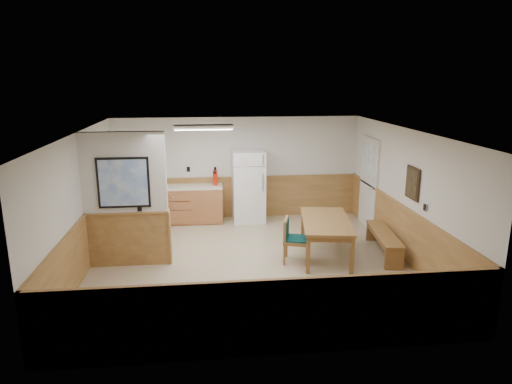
{
  "coord_description": "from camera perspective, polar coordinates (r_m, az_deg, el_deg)",
  "views": [
    {
      "loc": [
        -0.79,
        -8.03,
        3.43
      ],
      "look_at": [
        0.17,
        0.4,
        1.29
      ],
      "focal_mm": 32.0,
      "sensor_mm": 36.0,
      "label": 1
    }
  ],
  "objects": [
    {
      "name": "ground",
      "position": [
        8.77,
        -0.79,
        -8.85
      ],
      "size": [
        6.0,
        6.0,
        0.0
      ],
      "primitive_type": "plane",
      "color": "tan",
      "rests_on": "ground"
    },
    {
      "name": "wall_painting",
      "position": [
        8.8,
        18.97,
        1.06
      ],
      "size": [
        0.04,
        0.5,
        0.6
      ],
      "color": "#2F1F13",
      "rests_on": "right_wall"
    },
    {
      "name": "dining_bench",
      "position": [
        9.42,
        15.72,
        -5.5
      ],
      "size": [
        0.58,
        1.69,
        0.45
      ],
      "rotation": [
        0.0,
        0.0,
        -0.13
      ],
      "color": "olive",
      "rests_on": "ground"
    },
    {
      "name": "kitchen_window",
      "position": [
        11.25,
        -13.1,
        4.18
      ],
      "size": [
        0.8,
        0.04,
        1.0
      ],
      "color": "silver",
      "rests_on": "back_wall"
    },
    {
      "name": "fire_extinguisher",
      "position": [
        10.99,
        -5.11,
        1.85
      ],
      "size": [
        0.13,
        0.13,
        0.45
      ],
      "rotation": [
        0.0,
        0.0,
        0.23
      ],
      "color": "red",
      "rests_on": "kitchen_counter"
    },
    {
      "name": "left_wall",
      "position": [
        8.61,
        -21.11,
        -1.46
      ],
      "size": [
        0.02,
        6.0,
        2.5
      ],
      "primitive_type": "cube",
      "color": "silver",
      "rests_on": "ground"
    },
    {
      "name": "refrigerator",
      "position": [
        11.02,
        -0.95,
        0.72
      ],
      "size": [
        0.77,
        0.72,
        1.73
      ],
      "rotation": [
        0.0,
        0.0,
        0.01
      ],
      "color": "white",
      "rests_on": "ground"
    },
    {
      "name": "wainscot_left",
      "position": [
        8.83,
        -20.55,
        -6.16
      ],
      "size": [
        0.04,
        6.0,
        1.0
      ],
      "primitive_type": "cube",
      "color": "#B18047",
      "rests_on": "ground"
    },
    {
      "name": "back_wall",
      "position": [
        11.28,
        -2.34,
        3.01
      ],
      "size": [
        6.0,
        0.02,
        2.5
      ],
      "primitive_type": "cube",
      "color": "silver",
      "rests_on": "ground"
    },
    {
      "name": "right_wall",
      "position": [
        9.15,
        18.22,
        -0.34
      ],
      "size": [
        0.02,
        6.0,
        2.5
      ],
      "primitive_type": "cube",
      "color": "silver",
      "rests_on": "ground"
    },
    {
      "name": "dining_chair",
      "position": [
        8.7,
        4.5,
        -5.59
      ],
      "size": [
        0.76,
        0.61,
        0.85
      ],
      "rotation": [
        0.0,
        0.0,
        -0.27
      ],
      "color": "olive",
      "rests_on": "ground"
    },
    {
      "name": "soap_bottle",
      "position": [
        11.06,
        -13.84,
        1.11
      ],
      "size": [
        0.09,
        0.09,
        0.22
      ],
      "primitive_type": "cylinder",
      "rotation": [
        0.0,
        0.0,
        -0.31
      ],
      "color": "#18893A",
      "rests_on": "kitchen_counter"
    },
    {
      "name": "partition_wall",
      "position": [
        8.64,
        -15.97,
        -1.12
      ],
      "size": [
        1.5,
        0.2,
        2.5
      ],
      "color": "silver",
      "rests_on": "ground"
    },
    {
      "name": "fluorescent_fixture",
      "position": [
        9.39,
        -6.56,
        8.06
      ],
      "size": [
        1.2,
        0.3,
        0.09
      ],
      "color": "silver",
      "rests_on": "ceiling"
    },
    {
      "name": "wainscot_right",
      "position": [
        9.35,
        17.76,
        -4.8
      ],
      "size": [
        0.04,
        6.0,
        1.0
      ],
      "primitive_type": "cube",
      "color": "#B18047",
      "rests_on": "ground"
    },
    {
      "name": "wainscot_back",
      "position": [
        11.43,
        -2.29,
        -0.7
      ],
      "size": [
        6.0,
        0.04,
        1.0
      ],
      "primitive_type": "cube",
      "color": "#B18047",
      "rests_on": "ground"
    },
    {
      "name": "kitchen_counter",
      "position": [
        11.13,
        -8.39,
        -1.46
      ],
      "size": [
        2.2,
        0.61,
        1.0
      ],
      "color": "#B46D3F",
      "rests_on": "ground"
    },
    {
      "name": "exterior_door",
      "position": [
        10.88,
        13.88,
        1.13
      ],
      "size": [
        0.07,
        1.02,
        2.15
      ],
      "color": "silver",
      "rests_on": "ground"
    },
    {
      "name": "dining_table",
      "position": [
        8.96,
        8.72,
        -4.02
      ],
      "size": [
        1.16,
        1.91,
        0.75
      ],
      "rotation": [
        0.0,
        0.0,
        -0.16
      ],
      "color": "olive",
      "rests_on": "ground"
    },
    {
      "name": "ceiling",
      "position": [
        8.13,
        -0.85,
        7.6
      ],
      "size": [
        6.0,
        6.0,
        0.02
      ],
      "primitive_type": "cube",
      "color": "white",
      "rests_on": "back_wall"
    }
  ]
}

